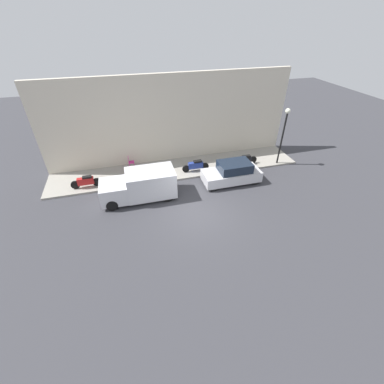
{
  "coord_description": "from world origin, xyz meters",
  "views": [
    {
      "loc": [
        -10.85,
        3.26,
        9.49
      ],
      "look_at": [
        1.29,
        -0.06,
        0.6
      ],
      "focal_mm": 24.0,
      "sensor_mm": 36.0,
      "label": 1
    }
  ],
  "objects_px": {
    "motorcycle_blue": "(196,165)",
    "streetlamp": "(284,127)",
    "motorcycle_red": "(86,181)",
    "motorcycle_black": "(244,160)",
    "parked_car": "(232,173)",
    "cafe_chair": "(130,162)",
    "delivery_van": "(140,185)"
  },
  "relations": [
    {
      "from": "motorcycle_blue",
      "to": "streetlamp",
      "type": "height_order",
      "value": "streetlamp"
    },
    {
      "from": "motorcycle_red",
      "to": "motorcycle_blue",
      "type": "relative_size",
      "value": 0.97
    },
    {
      "from": "motorcycle_red",
      "to": "motorcycle_black",
      "type": "bearing_deg",
      "value": -89.43
    },
    {
      "from": "parked_car",
      "to": "cafe_chair",
      "type": "xyz_separation_m",
      "value": [
        3.49,
        6.42,
        -0.05
      ]
    },
    {
      "from": "motorcycle_blue",
      "to": "cafe_chair",
      "type": "relative_size",
      "value": 2.18
    },
    {
      "from": "streetlamp",
      "to": "cafe_chair",
      "type": "bearing_deg",
      "value": 78.66
    },
    {
      "from": "delivery_van",
      "to": "streetlamp",
      "type": "relative_size",
      "value": 1.08
    },
    {
      "from": "motorcycle_red",
      "to": "cafe_chair",
      "type": "distance_m",
      "value": 3.45
    },
    {
      "from": "motorcycle_blue",
      "to": "motorcycle_black",
      "type": "relative_size",
      "value": 0.96
    },
    {
      "from": "motorcycle_blue",
      "to": "motorcycle_black",
      "type": "bearing_deg",
      "value": -90.73
    },
    {
      "from": "motorcycle_blue",
      "to": "streetlamp",
      "type": "bearing_deg",
      "value": -94.62
    },
    {
      "from": "parked_car",
      "to": "delivery_van",
      "type": "bearing_deg",
      "value": 92.03
    },
    {
      "from": "parked_car",
      "to": "delivery_van",
      "type": "height_order",
      "value": "delivery_van"
    },
    {
      "from": "streetlamp",
      "to": "cafe_chair",
      "type": "distance_m",
      "value": 11.12
    },
    {
      "from": "motorcycle_red",
      "to": "motorcycle_black",
      "type": "xyz_separation_m",
      "value": [
        0.11,
        -11.11,
        -0.04
      ]
    },
    {
      "from": "delivery_van",
      "to": "motorcycle_blue",
      "type": "relative_size",
      "value": 2.28
    },
    {
      "from": "parked_car",
      "to": "motorcycle_red",
      "type": "distance_m",
      "value": 9.52
    },
    {
      "from": "parked_car",
      "to": "motorcycle_blue",
      "type": "height_order",
      "value": "parked_car"
    },
    {
      "from": "motorcycle_red",
      "to": "cafe_chair",
      "type": "relative_size",
      "value": 2.11
    },
    {
      "from": "motorcycle_blue",
      "to": "cafe_chair",
      "type": "distance_m",
      "value": 4.74
    },
    {
      "from": "delivery_van",
      "to": "cafe_chair",
      "type": "xyz_separation_m",
      "value": [
        3.71,
        0.33,
        -0.28
      ]
    },
    {
      "from": "motorcycle_black",
      "to": "cafe_chair",
      "type": "height_order",
      "value": "cafe_chair"
    },
    {
      "from": "motorcycle_blue",
      "to": "parked_car",
      "type": "bearing_deg",
      "value": -133.21
    },
    {
      "from": "streetlamp",
      "to": "parked_car",
      "type": "bearing_deg",
      "value": 107.69
    },
    {
      "from": "parked_car",
      "to": "motorcycle_black",
      "type": "bearing_deg",
      "value": -43.91
    },
    {
      "from": "motorcycle_red",
      "to": "cafe_chair",
      "type": "height_order",
      "value": "cafe_chair"
    },
    {
      "from": "delivery_van",
      "to": "motorcycle_red",
      "type": "xyz_separation_m",
      "value": [
        1.92,
        3.27,
        -0.36
      ]
    },
    {
      "from": "parked_car",
      "to": "streetlamp",
      "type": "height_order",
      "value": "streetlamp"
    },
    {
      "from": "motorcycle_blue",
      "to": "motorcycle_black",
      "type": "height_order",
      "value": "motorcycle_blue"
    },
    {
      "from": "motorcycle_red",
      "to": "delivery_van",
      "type": "bearing_deg",
      "value": -120.34
    },
    {
      "from": "parked_car",
      "to": "motorcycle_black",
      "type": "xyz_separation_m",
      "value": [
        1.81,
        -1.74,
        -0.17
      ]
    },
    {
      "from": "parked_car",
      "to": "delivery_van",
      "type": "relative_size",
      "value": 0.86
    }
  ]
}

